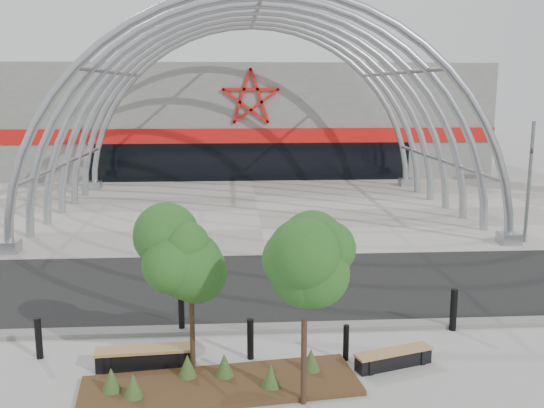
{
  "coord_description": "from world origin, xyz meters",
  "views": [
    {
      "loc": [
        -1.27,
        -15.38,
        6.36
      ],
      "look_at": [
        0.0,
        4.0,
        2.6
      ],
      "focal_mm": 40.0,
      "sensor_mm": 36.0,
      "label": 1
    }
  ],
  "objects_px": {
    "street_tree_1": "(305,284)",
    "bench_1": "(393,359)",
    "bollard_2": "(250,339)",
    "signal_pole": "(529,180)",
    "bench_0": "(146,358)",
    "street_tree_0": "(191,263)"
  },
  "relations": [
    {
      "from": "street_tree_1",
      "to": "bollard_2",
      "type": "relative_size",
      "value": 3.58
    },
    {
      "from": "bench_0",
      "to": "bollard_2",
      "type": "xyz_separation_m",
      "value": [
        2.42,
        0.32,
        0.26
      ]
    },
    {
      "from": "bench_0",
      "to": "bollard_2",
      "type": "height_order",
      "value": "bollard_2"
    },
    {
      "from": "bench_0",
      "to": "bench_1",
      "type": "height_order",
      "value": "bench_0"
    },
    {
      "from": "bench_1",
      "to": "bollard_2",
      "type": "xyz_separation_m",
      "value": [
        -3.28,
        0.64,
        0.3
      ]
    },
    {
      "from": "bollard_2",
      "to": "street_tree_0",
      "type": "bearing_deg",
      "value": -154.01
    },
    {
      "from": "street_tree_1",
      "to": "bench_1",
      "type": "distance_m",
      "value": 3.6
    },
    {
      "from": "signal_pole",
      "to": "bench_1",
      "type": "height_order",
      "value": "signal_pole"
    },
    {
      "from": "street_tree_0",
      "to": "bollard_2",
      "type": "distance_m",
      "value": 2.55
    },
    {
      "from": "signal_pole",
      "to": "street_tree_1",
      "type": "bearing_deg",
      "value": -130.93
    },
    {
      "from": "street_tree_0",
      "to": "bench_0",
      "type": "relative_size",
      "value": 1.56
    },
    {
      "from": "bench_1",
      "to": "bollard_2",
      "type": "relative_size",
      "value": 1.97
    },
    {
      "from": "street_tree_1",
      "to": "signal_pole",
      "type": "bearing_deg",
      "value": 49.07
    },
    {
      "from": "signal_pole",
      "to": "bollard_2",
      "type": "relative_size",
      "value": 5.09
    },
    {
      "from": "signal_pole",
      "to": "bollard_2",
      "type": "distance_m",
      "value": 15.59
    },
    {
      "from": "bench_0",
      "to": "bollard_2",
      "type": "bearing_deg",
      "value": 7.43
    },
    {
      "from": "bench_1",
      "to": "bollard_2",
      "type": "distance_m",
      "value": 3.36
    },
    {
      "from": "street_tree_0",
      "to": "bollard_2",
      "type": "relative_size",
      "value": 3.63
    },
    {
      "from": "street_tree_0",
      "to": "street_tree_1",
      "type": "xyz_separation_m",
      "value": [
        2.33,
        -1.51,
        -0.04
      ]
    },
    {
      "from": "street_tree_0",
      "to": "bench_1",
      "type": "distance_m",
      "value": 5.18
    },
    {
      "from": "bench_0",
      "to": "signal_pole",
      "type": "bearing_deg",
      "value": 36.56
    },
    {
      "from": "signal_pole",
      "to": "bench_1",
      "type": "distance_m",
      "value": 13.86
    }
  ]
}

